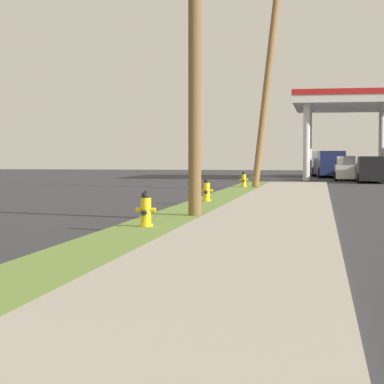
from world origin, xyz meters
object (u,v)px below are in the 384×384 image
(utility_pole_background, at_px, (268,76))
(car_white_by_near_pump, at_px, (349,169))
(fire_hydrant_second, at_px, (146,211))
(fire_hydrant_third, at_px, (207,191))
(utility_pole_midground, at_px, (195,44))
(car_black_by_far_pump, at_px, (372,171))
(truck_silver_at_forecourt, at_px, (324,164))
(fire_hydrant_fourth, at_px, (244,180))
(truck_navy_on_apron, at_px, (330,165))

(utility_pole_background, bearing_deg, car_white_by_near_pump, 71.67)
(fire_hydrant_second, distance_m, utility_pole_background, 20.35)
(fire_hydrant_third, distance_m, car_white_by_near_pump, 25.05)
(utility_pole_midground, bearing_deg, utility_pole_background, 88.16)
(car_black_by_far_pump, bearing_deg, truck_silver_at_forecourt, 100.96)
(utility_pole_background, bearing_deg, truck_silver_at_forecourt, 83.37)
(utility_pole_midground, distance_m, utility_pole_background, 16.84)
(fire_hydrant_third, relative_size, truck_silver_at_forecourt, 0.13)
(utility_pole_midground, bearing_deg, truck_silver_at_forecourt, 85.34)
(fire_hydrant_second, distance_m, fire_hydrant_third, 8.43)
(car_white_by_near_pump, bearing_deg, utility_pole_midground, -99.28)
(car_black_by_far_pump, relative_size, truck_silver_at_forecourt, 0.82)
(car_white_by_near_pump, bearing_deg, car_black_by_far_pump, -71.17)
(fire_hydrant_fourth, xyz_separation_m, truck_silver_at_forecourt, (3.86, 24.40, 0.47))
(utility_pole_midground, distance_m, car_black_by_far_pump, 27.39)
(car_white_by_near_pump, bearing_deg, truck_navy_on_apron, 99.59)
(fire_hydrant_third, relative_size, car_white_by_near_pump, 0.17)
(utility_pole_midground, xyz_separation_m, truck_silver_at_forecourt, (3.32, 40.74, -3.40))
(fire_hydrant_second, relative_size, utility_pole_midground, 0.09)
(utility_pole_midground, relative_size, truck_silver_at_forecourt, 1.49)
(car_black_by_far_pump, bearing_deg, car_white_by_near_pump, 108.83)
(fire_hydrant_third, bearing_deg, fire_hydrant_second, -89.49)
(fire_hydrant_third, height_order, car_white_by_near_pump, car_white_by_near_pump)
(fire_hydrant_second, height_order, fire_hydrant_third, same)
(fire_hydrant_fourth, height_order, car_white_by_near_pump, car_white_by_near_pump)
(fire_hydrant_third, bearing_deg, utility_pole_background, 84.28)
(truck_silver_at_forecourt, xyz_separation_m, truck_navy_on_apron, (0.42, -3.99, 0.00))
(fire_hydrant_second, height_order, utility_pole_midground, utility_pole_midground)
(truck_navy_on_apron, bearing_deg, fire_hydrant_second, -96.14)
(utility_pole_midground, bearing_deg, fire_hydrant_fourth, 91.88)
(fire_hydrant_second, bearing_deg, utility_pole_background, 86.94)
(fire_hydrant_fourth, distance_m, utility_pole_midground, 16.80)
(car_white_by_near_pump, bearing_deg, fire_hydrant_fourth, -111.75)
(truck_silver_at_forecourt, relative_size, truck_navy_on_apron, 0.99)
(utility_pole_midground, bearing_deg, truck_navy_on_apron, 84.18)
(fire_hydrant_third, height_order, truck_silver_at_forecourt, truck_silver_at_forecourt)
(truck_navy_on_apron, bearing_deg, truck_silver_at_forecourt, 96.07)
(utility_pole_background, height_order, truck_silver_at_forecourt, utility_pole_background)
(fire_hydrant_second, xyz_separation_m, fire_hydrant_fourth, (-0.02, 19.25, 0.00))
(utility_pole_midground, xyz_separation_m, car_white_by_near_pump, (4.90, 29.96, -3.60))
(fire_hydrant_fourth, xyz_separation_m, utility_pole_midground, (0.54, -16.34, 3.87))
(fire_hydrant_third, distance_m, utility_pole_background, 12.37)
(car_white_by_near_pump, distance_m, truck_navy_on_apron, 6.90)
(fire_hydrant_fourth, relative_size, utility_pole_background, 0.07)
(fire_hydrant_third, distance_m, utility_pole_midground, 6.77)
(car_black_by_far_pump, bearing_deg, utility_pole_background, -119.90)
(truck_navy_on_apron, bearing_deg, fire_hydrant_third, -97.91)
(fire_hydrant_fourth, xyz_separation_m, truck_navy_on_apron, (4.29, 20.42, 0.47))
(car_white_by_near_pump, relative_size, car_black_by_far_pump, 0.99)
(fire_hydrant_second, bearing_deg, car_black_by_far_pump, 77.32)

